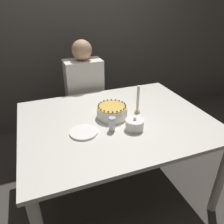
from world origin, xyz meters
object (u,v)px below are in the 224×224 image
Objects in this scene: candle at (138,102)px; person_man_blue_shirt at (85,103)px; sugar_shaker at (112,124)px; cake at (112,112)px; sugar_bowl at (135,124)px.

candle is 0.19× the size of person_man_blue_shirt.
candle is at bearing 109.94° from person_man_blue_shirt.
sugar_shaker is 0.35m from candle.
cake is at bearing 178.55° from candle.
sugar_bowl is at bearing -13.67° from sugar_shaker.
person_man_blue_shirt reaches higher than sugar_shaker.
person_man_blue_shirt is (-0.14, 0.99, -0.26)m from sugar_bowl.
cake is at bearing 69.51° from sugar_shaker.
cake is 0.20× the size of person_man_blue_shirt.
cake is 2.31× the size of sugar_shaker.
sugar_bowl is 1.32× the size of sugar_shaker.
cake is 0.24m from candle.
person_man_blue_shirt is at bearing 88.56° from sugar_shaker.
sugar_bowl is 0.58× the size of candle.
cake is at bearing 93.54° from person_man_blue_shirt.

